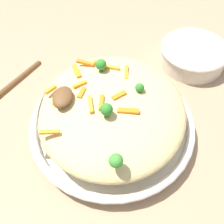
% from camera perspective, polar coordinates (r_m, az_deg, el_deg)
% --- Properties ---
extents(ground_plane, '(2.40, 2.40, 0.00)m').
position_cam_1_polar(ground_plane, '(0.61, -0.00, -3.92)').
color(ground_plane, '#9E7F60').
extents(serving_bowl, '(0.37, 0.37, 0.04)m').
position_cam_1_polar(serving_bowl, '(0.59, -0.00, -2.70)').
color(serving_bowl, white).
rests_on(serving_bowl, ground_plane).
extents(pasta_mound, '(0.33, 0.31, 0.08)m').
position_cam_1_polar(pasta_mound, '(0.55, -0.00, 0.51)').
color(pasta_mound, '#D1BA7A').
rests_on(pasta_mound, serving_bowl).
extents(carrot_piece_0, '(0.01, 0.04, 0.01)m').
position_cam_1_polar(carrot_piece_0, '(0.59, 0.03, 9.66)').
color(carrot_piece_0, orange).
rests_on(carrot_piece_0, pasta_mound).
extents(carrot_piece_1, '(0.04, 0.02, 0.01)m').
position_cam_1_polar(carrot_piece_1, '(0.54, -11.78, 2.90)').
color(carrot_piece_1, orange).
rests_on(carrot_piece_1, pasta_mound).
extents(carrot_piece_2, '(0.04, 0.02, 0.01)m').
position_cam_1_polar(carrot_piece_2, '(0.51, -4.73, 1.68)').
color(carrot_piece_2, orange).
rests_on(carrot_piece_2, pasta_mound).
extents(carrot_piece_3, '(0.03, 0.02, 0.01)m').
position_cam_1_polar(carrot_piece_3, '(0.54, -6.66, 4.21)').
color(carrot_piece_3, orange).
rests_on(carrot_piece_3, pasta_mound).
extents(carrot_piece_4, '(0.03, 0.02, 0.01)m').
position_cam_1_polar(carrot_piece_4, '(0.56, -13.31, 4.85)').
color(carrot_piece_4, orange).
rests_on(carrot_piece_4, pasta_mound).
extents(carrot_piece_5, '(0.02, 0.03, 0.01)m').
position_cam_1_polar(carrot_piece_5, '(0.56, -7.06, 5.99)').
color(carrot_piece_5, orange).
rests_on(carrot_piece_5, pasta_mound).
extents(carrot_piece_6, '(0.04, 0.01, 0.01)m').
position_cam_1_polar(carrot_piece_6, '(0.58, 3.19, 8.66)').
color(carrot_piece_6, orange).
rests_on(carrot_piece_6, pasta_mound).
extents(carrot_piece_7, '(0.04, 0.03, 0.01)m').
position_cam_1_polar(carrot_piece_7, '(0.59, -7.74, 8.86)').
color(carrot_piece_7, orange).
rests_on(carrot_piece_7, pasta_mound).
extents(carrot_piece_8, '(0.04, 0.01, 0.01)m').
position_cam_1_polar(carrot_piece_8, '(0.51, -2.35, 2.08)').
color(carrot_piece_8, orange).
rests_on(carrot_piece_8, pasta_mound).
extents(carrot_piece_9, '(0.01, 0.03, 0.01)m').
position_cam_1_polar(carrot_piece_9, '(0.61, -2.80, 11.01)').
color(carrot_piece_9, orange).
rests_on(carrot_piece_9, pasta_mound).
extents(carrot_piece_10, '(0.03, 0.03, 0.01)m').
position_cam_1_polar(carrot_piece_10, '(0.53, 1.56, 3.67)').
color(carrot_piece_10, orange).
rests_on(carrot_piece_10, pasta_mound).
extents(carrot_piece_11, '(0.01, 0.04, 0.01)m').
position_cam_1_polar(carrot_piece_11, '(0.50, 3.58, 0.22)').
color(carrot_piece_11, orange).
rests_on(carrot_piece_11, pasta_mound).
extents(carrot_piece_12, '(0.01, 0.04, 0.01)m').
position_cam_1_polar(carrot_piece_12, '(0.49, -13.54, -4.29)').
color(carrot_piece_12, orange).
rests_on(carrot_piece_12, pasta_mound).
extents(carrot_piece_13, '(0.02, 0.04, 0.01)m').
position_cam_1_polar(carrot_piece_13, '(0.61, -5.83, 10.68)').
color(carrot_piece_13, orange).
rests_on(carrot_piece_13, pasta_mound).
extents(broccoli_floret_0, '(0.02, 0.02, 0.02)m').
position_cam_1_polar(broccoli_floret_0, '(0.54, 6.09, 5.32)').
color(broccoli_floret_0, '#296820').
rests_on(broccoli_floret_0, pasta_mound).
extents(broccoli_floret_1, '(0.02, 0.02, 0.03)m').
position_cam_1_polar(broccoli_floret_1, '(0.48, -1.19, 0.51)').
color(broccoli_floret_1, '#296820').
rests_on(broccoli_floret_1, pasta_mound).
extents(broccoli_floret_2, '(0.02, 0.02, 0.03)m').
position_cam_1_polar(broccoli_floret_2, '(0.43, 0.88, -10.68)').
color(broccoli_floret_2, '#377928').
rests_on(broccoli_floret_2, pasta_mound).
extents(broccoli_floret_3, '(0.02, 0.02, 0.03)m').
position_cam_1_polar(broccoli_floret_3, '(0.58, -2.43, 10.32)').
color(broccoli_floret_3, '#296820').
rests_on(broccoli_floret_3, pasta_mound).
extents(serving_spoon, '(0.17, 0.12, 0.08)m').
position_cam_1_polar(serving_spoon, '(0.53, -14.28, 4.68)').
color(serving_spoon, brown).
rests_on(serving_spoon, pasta_mound).
extents(companion_bowl, '(0.19, 0.19, 0.06)m').
position_cam_1_polar(companion_bowl, '(0.78, 17.42, 12.06)').
color(companion_bowl, beige).
rests_on(companion_bowl, ground_plane).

